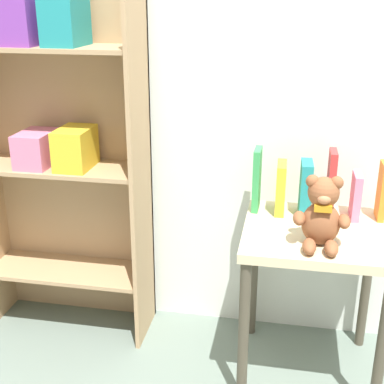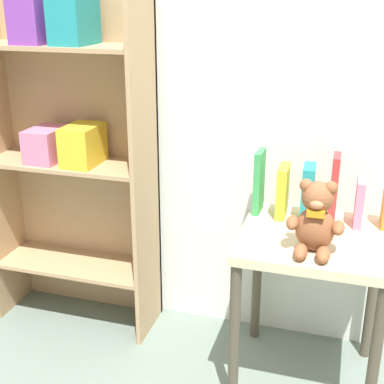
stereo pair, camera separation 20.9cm
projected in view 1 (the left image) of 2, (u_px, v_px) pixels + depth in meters
wall_back at (283, 53)px, 2.14m from camera, size 4.80×0.06×2.50m
bookshelf_side at (61, 140)px, 2.28m from camera, size 0.74×0.29×1.55m
display_table at (315, 255)px, 2.04m from camera, size 0.54×0.52×0.64m
teddy_bear at (322, 215)px, 1.84m from camera, size 0.19×0.18×0.25m
book_standing_green at (257, 179)px, 2.15m from camera, size 0.03×0.11×0.26m
book_standing_yellow at (281, 188)px, 2.13m from camera, size 0.04×0.14×0.20m
book_standing_teal at (305, 188)px, 2.11m from camera, size 0.05×0.13×0.22m
book_standing_red at (331, 183)px, 2.10m from camera, size 0.03×0.11×0.26m
book_standing_pink at (356, 196)px, 2.08m from camera, size 0.03×0.12×0.18m
book_standing_orange at (382, 191)px, 2.06m from camera, size 0.03×0.10×0.23m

